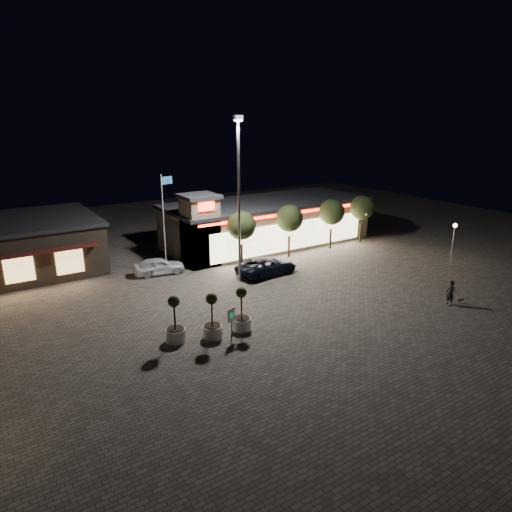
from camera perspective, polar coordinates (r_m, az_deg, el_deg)
ground at (r=28.43m, az=2.89°, el=-8.62°), size 90.00×90.00×0.00m
retail_building at (r=45.15m, az=1.00°, el=4.23°), size 20.40×8.40×6.10m
floodlight_pole at (r=33.79m, az=-2.16°, el=8.10°), size 0.60×0.40×12.38m
flagpole at (r=36.94m, az=-11.37°, el=4.97°), size 0.95×0.10×8.00m
lamp_post_east at (r=42.93m, az=23.50°, el=2.43°), size 0.36×0.36×3.48m
string_tree_a at (r=38.00m, az=-1.83°, el=3.82°), size 2.42×2.42×4.79m
string_tree_b at (r=40.75m, az=4.21°, el=4.70°), size 2.42×2.42×4.79m
string_tree_c at (r=43.89m, az=9.45°, el=5.42°), size 2.42×2.42×4.79m
string_tree_d at (r=46.63m, az=13.12°, el=5.90°), size 2.42×2.42×4.79m
pickup_truck at (r=36.74m, az=1.35°, el=-1.27°), size 5.33×2.76×1.44m
white_sedan at (r=37.68m, az=-12.03°, el=-1.22°), size 4.26×2.25×1.38m
pedestrian at (r=33.56m, az=23.14°, el=-4.28°), size 0.47×0.67×1.75m
dog at (r=34.44m, az=24.20°, el=-4.97°), size 0.49×0.29×0.26m
planter_left at (r=26.53m, az=-10.06°, el=-8.79°), size 1.14×1.14×2.80m
planter_mid at (r=27.48m, az=-1.81°, el=-7.61°), size 1.11×1.11×2.73m
planter_right at (r=26.65m, az=-5.48°, el=-8.49°), size 1.13×1.13×2.77m
valet_sign at (r=26.33m, az=-3.11°, el=-7.68°), size 0.59×0.29×1.87m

